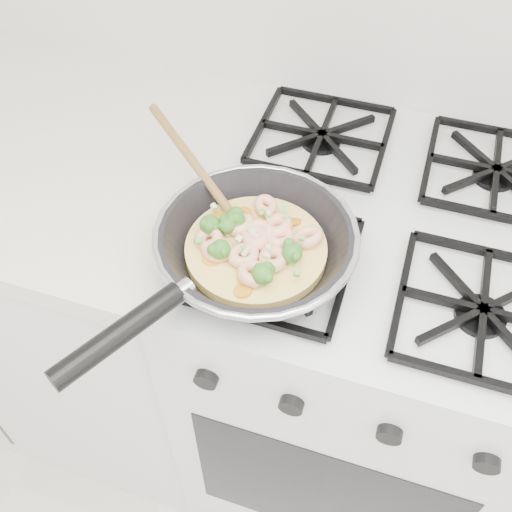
% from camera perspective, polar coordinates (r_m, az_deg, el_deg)
% --- Properties ---
extents(stove, '(0.60, 0.60, 0.92)m').
position_cam_1_polar(stove, '(1.31, 9.50, -9.97)').
color(stove, silver).
rests_on(stove, ground).
extents(counter_left, '(1.00, 0.60, 0.90)m').
position_cam_1_polar(counter_left, '(1.54, -20.84, -1.57)').
color(counter_left, silver).
rests_on(counter_left, ground).
extents(skillet, '(0.38, 0.48, 0.09)m').
position_cam_1_polar(skillet, '(0.82, -0.37, 1.04)').
color(skillet, black).
rests_on(skillet, stove).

